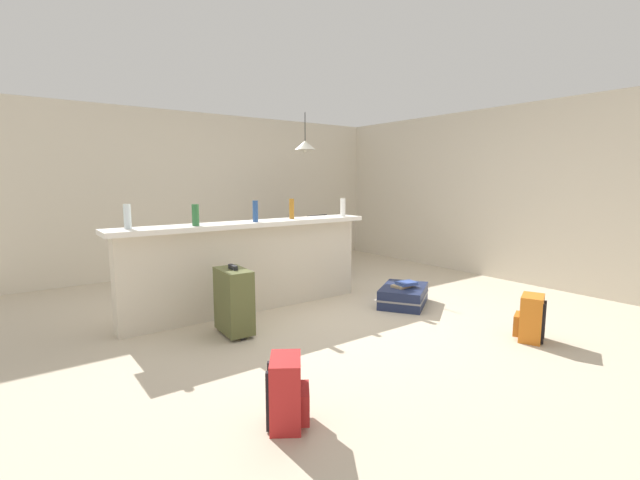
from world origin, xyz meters
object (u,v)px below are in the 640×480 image
at_px(bottle_green, 195,215).
at_px(book_stack, 405,284).
at_px(bottle_blue, 255,211).
at_px(bottle_clear, 127,217).
at_px(backpack_red, 287,393).
at_px(bottle_white, 343,207).
at_px(dining_chair_near_partition, 322,243).
at_px(bottle_amber, 292,209).
at_px(backpack_orange, 530,319).
at_px(suitcase_upright_olive, 234,300).
at_px(pendant_lamp, 305,145).
at_px(suitcase_flat_navy, 404,296).
at_px(dining_table, 303,231).

distance_m(bottle_green, book_stack, 2.46).
bearing_deg(bottle_blue, bottle_clear, 175.05).
relative_size(bottle_clear, backpack_red, 0.55).
distance_m(bottle_white, dining_chair_near_partition, 1.21).
xyz_separation_m(bottle_amber, dining_chair_near_partition, (1.10, 0.88, -0.61)).
bearing_deg(backpack_orange, bottle_amber, 114.09).
distance_m(dining_chair_near_partition, suitcase_upright_olive, 2.62).
height_order(bottle_amber, book_stack, bottle_amber).
distance_m(dining_chair_near_partition, backpack_red, 4.04).
distance_m(bottle_green, pendant_lamp, 2.97).
bearing_deg(bottle_blue, suitcase_upright_olive, -135.09).
bearing_deg(bottle_green, bottle_blue, -0.00).
distance_m(bottle_blue, backpack_orange, 2.92).
height_order(suitcase_flat_navy, book_stack, book_stack).
height_order(backpack_red, suitcase_upright_olive, suitcase_upright_olive).
bearing_deg(backpack_red, pendant_lamp, 53.98).
bearing_deg(book_stack, bottle_clear, 161.19).
bearing_deg(suitcase_flat_navy, book_stack, -122.91).
xyz_separation_m(suitcase_upright_olive, book_stack, (2.01, -0.31, -0.08)).
height_order(suitcase_flat_navy, backpack_red, backpack_red).
bearing_deg(pendant_lamp, backpack_red, -126.02).
bearing_deg(suitcase_flat_navy, bottle_clear, 161.81).
distance_m(bottle_white, pendant_lamp, 1.84).
bearing_deg(dining_table, suitcase_flat_navy, -93.59).
xyz_separation_m(dining_table, suitcase_flat_navy, (-0.14, -2.30, -0.54)).
bearing_deg(dining_chair_near_partition, bottle_green, -157.12).
height_order(bottle_clear, book_stack, bottle_clear).
height_order(bottle_green, pendant_lamp, pendant_lamp).
bearing_deg(bottle_green, bottle_amber, 4.33).
bearing_deg(backpack_orange, bottle_clear, 140.22).
bearing_deg(suitcase_flat_navy, bottle_white, 108.89).
bearing_deg(bottle_clear, backpack_red, -81.53).
bearing_deg(bottle_blue, backpack_red, -113.94).
height_order(dining_table, suitcase_flat_navy, dining_table).
bearing_deg(book_stack, dining_table, 86.02).
xyz_separation_m(suitcase_flat_navy, suitcase_upright_olive, (-2.03, 0.28, 0.22)).
height_order(suitcase_flat_navy, backpack_orange, backpack_orange).
bearing_deg(pendant_lamp, dining_chair_near_partition, -99.52).
height_order(suitcase_upright_olive, book_stack, suitcase_upright_olive).
height_order(bottle_blue, bottle_amber, bottle_amber).
relative_size(bottle_white, suitcase_upright_olive, 0.34).
distance_m(bottle_blue, bottle_white, 1.23).
bearing_deg(bottle_clear, dining_chair_near_partition, 16.45).
height_order(dining_chair_near_partition, book_stack, dining_chair_near_partition).
distance_m(bottle_blue, suitcase_upright_olive, 1.08).
height_order(bottle_green, dining_chair_near_partition, bottle_green).
height_order(suitcase_upright_olive, backpack_orange, suitcase_upright_olive).
distance_m(bottle_white, suitcase_upright_olive, 1.99).
xyz_separation_m(dining_chair_near_partition, suitcase_upright_olive, (-2.15, -1.49, -0.19)).
height_order(bottle_amber, bottle_white, bottle_amber).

